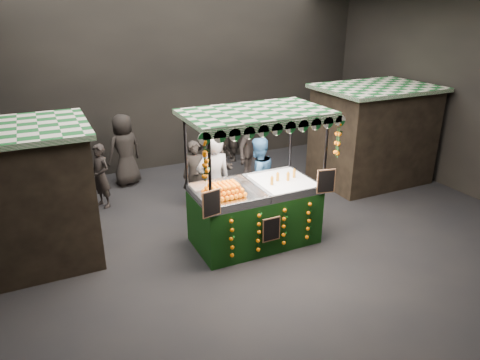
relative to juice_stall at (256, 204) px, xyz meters
name	(u,v)px	position (x,y,z in m)	size (l,w,h in m)	color
ground	(251,235)	(0.04, 0.26, -0.85)	(12.00, 12.00, 0.00)	black
market_hall	(253,74)	(0.04, 0.26, 2.53)	(12.10, 10.10, 5.05)	black
neighbour_stall_left	(10,198)	(-4.36, 1.26, 0.45)	(3.00, 2.20, 2.60)	black
neighbour_stall_right	(372,134)	(4.44, 1.76, 0.45)	(3.00, 2.20, 2.60)	black
juice_stall	(256,204)	(0.00, 0.00, 0.00)	(2.83, 1.66, 2.74)	black
vendor_grey	(214,182)	(-0.49, 1.02, 0.19)	(0.77, 0.52, 2.08)	slate
vendor_blue	(258,177)	(0.63, 1.14, 0.07)	(0.99, 0.82, 1.85)	#295585
shopper_0	(195,175)	(-0.53, 2.06, -0.02)	(0.68, 0.53, 1.66)	black
shopper_1	(215,169)	(-0.04, 2.06, 0.06)	(1.11, 1.05, 1.82)	black
shopper_2	(212,156)	(0.36, 3.20, -0.02)	(1.06, 0.78, 1.67)	black
shopper_3	(250,147)	(1.54, 3.31, 0.03)	(1.31, 1.20, 1.77)	#2A2422
shopper_4	(125,150)	(-1.71, 4.30, 0.11)	(1.10, 0.90, 1.93)	black
shopper_5	(357,141)	(4.54, 2.48, 0.05)	(0.97, 1.76, 1.81)	black
shopper_6	(232,136)	(1.70, 4.86, -0.06)	(0.48, 0.64, 1.59)	#2C2724
shopper_7	(101,176)	(-2.53, 3.12, -0.08)	(0.61, 0.68, 1.56)	black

